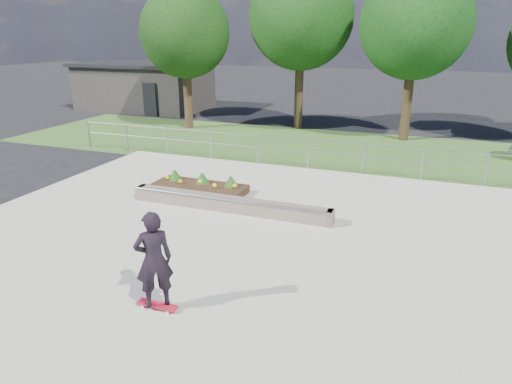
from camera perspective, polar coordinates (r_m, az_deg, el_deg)
ground at (r=10.60m, az=-3.92°, el=-8.02°), size 120.00×120.00×0.00m
grass_verge at (r=20.52m, az=8.94°, el=5.38°), size 30.00×8.00×0.02m
concrete_slab at (r=10.58m, az=-3.93°, el=-7.87°), size 15.00×15.00×0.06m
fence at (r=17.02m, az=6.56°, el=5.26°), size 20.06×0.06×1.20m
building at (r=32.23m, az=-13.70°, el=12.78°), size 8.40×5.40×3.00m
tree_far_left at (r=24.65m, az=-8.89°, el=19.05°), size 4.55×4.55×7.15m
tree_mid_left at (r=24.43m, az=5.66°, el=20.95°), size 5.25×5.25×8.25m
tree_mid_right at (r=22.56m, az=19.30°, el=19.22°), size 4.90×4.90×7.70m
grind_ledge at (r=12.95m, az=-3.45°, el=-1.50°), size 6.00×0.44×0.43m
planter_bed at (r=14.57m, az=-7.07°, el=0.69°), size 3.00×1.20×0.61m
skateboarder at (r=8.34m, az=-12.68°, el=-8.31°), size 0.80×0.76×1.91m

